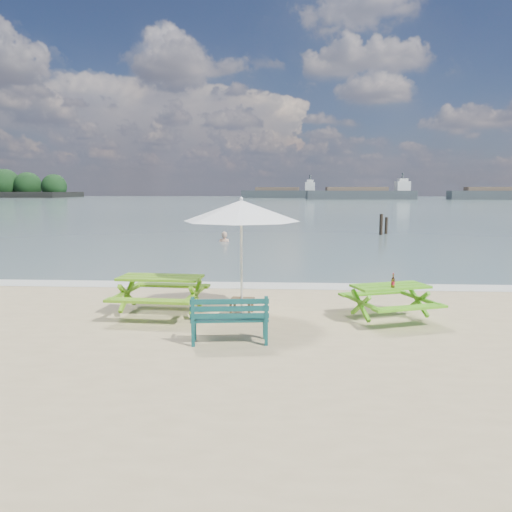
# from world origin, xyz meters

# --- Properties ---
(sea) EXTENTS (300.00, 300.00, 0.00)m
(sea) POSITION_xyz_m (0.00, 85.00, 0.00)
(sea) COLOR slate
(sea) RESTS_ON ground
(foam_strip) EXTENTS (22.00, 0.90, 0.01)m
(foam_strip) POSITION_xyz_m (0.00, 4.60, 0.01)
(foam_strip) COLOR silver
(foam_strip) RESTS_ON ground
(picnic_table_left) EXTENTS (1.75, 1.92, 0.78)m
(picnic_table_left) POSITION_xyz_m (-2.19, 1.51, 0.37)
(picnic_table_left) COLOR #609E17
(picnic_table_left) RESTS_ON ground
(picnic_table_right) EXTENTS (1.88, 1.97, 0.68)m
(picnic_table_right) POSITION_xyz_m (2.31, 1.35, 0.33)
(picnic_table_right) COLOR #55AF1A
(picnic_table_right) RESTS_ON ground
(park_bench) EXTENTS (1.30, 0.56, 0.77)m
(park_bench) POSITION_xyz_m (-0.61, -0.26, 0.24)
(park_bench) COLOR #104544
(park_bench) RESTS_ON ground
(side_table) EXTENTS (0.51, 0.51, 0.30)m
(side_table) POSITION_xyz_m (-0.58, 1.66, 0.16)
(side_table) COLOR brown
(side_table) RESTS_ON ground
(patio_umbrella) EXTENTS (2.55, 2.55, 2.29)m
(patio_umbrella) POSITION_xyz_m (-0.58, 1.66, 2.08)
(patio_umbrella) COLOR silver
(patio_umbrella) RESTS_ON ground
(beer_bottle) EXTENTS (0.07, 0.07, 0.27)m
(beer_bottle) POSITION_xyz_m (2.30, 1.13, 0.77)
(beer_bottle) COLOR #905915
(beer_bottle) RESTS_ON picnic_table_right
(swimmer) EXTENTS (0.67, 0.48, 1.70)m
(swimmer) POSITION_xyz_m (-2.64, 15.54, -0.37)
(swimmer) COLOR tan
(swimmer) RESTS_ON ground
(mooring_pilings) EXTENTS (0.58, 0.78, 1.35)m
(mooring_pilings) POSITION_xyz_m (5.70, 19.77, 0.43)
(mooring_pilings) COLOR black
(mooring_pilings) RESTS_ON ground
(cargo_ships) EXTENTS (142.63, 22.71, 4.40)m
(cargo_ships) POSITION_xyz_m (54.99, 119.06, 1.18)
(cargo_ships) COLOR #343B3E
(cargo_ships) RESTS_ON ground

